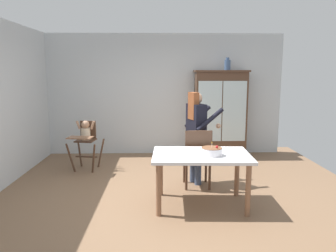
{
  "coord_description": "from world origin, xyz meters",
  "views": [
    {
      "loc": [
        -0.11,
        -4.65,
        1.84
      ],
      "look_at": [
        0.04,
        0.7,
        0.95
      ],
      "focal_mm": 34.3,
      "sensor_mm": 36.0,
      "label": 1
    }
  ],
  "objects_px": {
    "adult_person": "(197,126)",
    "birthday_cake": "(212,151)",
    "ceramic_vase": "(227,65)",
    "dining_table": "(201,161)",
    "china_cabinet": "(220,113)",
    "dining_chair_far_side": "(198,155)",
    "high_chair_with_toddler": "(86,136)"
  },
  "relations": [
    {
      "from": "high_chair_with_toddler",
      "to": "adult_person",
      "type": "height_order",
      "value": "adult_person"
    },
    {
      "from": "birthday_cake",
      "to": "dining_chair_far_side",
      "type": "xyz_separation_m",
      "value": [
        -0.1,
        0.75,
        -0.24
      ]
    },
    {
      "from": "adult_person",
      "to": "dining_chair_far_side",
      "type": "bearing_deg",
      "value": 156.51
    },
    {
      "from": "ceramic_vase",
      "to": "dining_table",
      "type": "bearing_deg",
      "value": -108.22
    },
    {
      "from": "ceramic_vase",
      "to": "high_chair_with_toddler",
      "type": "distance_m",
      "value": 3.34
    },
    {
      "from": "ceramic_vase",
      "to": "adult_person",
      "type": "height_order",
      "value": "ceramic_vase"
    },
    {
      "from": "ceramic_vase",
      "to": "dining_chair_far_side",
      "type": "xyz_separation_m",
      "value": [
        -0.87,
        -2.09,
        -1.46
      ]
    },
    {
      "from": "adult_person",
      "to": "dining_table",
      "type": "relative_size",
      "value": 1.12
    },
    {
      "from": "ceramic_vase",
      "to": "adult_person",
      "type": "bearing_deg",
      "value": -115.31
    },
    {
      "from": "china_cabinet",
      "to": "dining_table",
      "type": "distance_m",
      "value": 2.87
    },
    {
      "from": "china_cabinet",
      "to": "adult_person",
      "type": "distance_m",
      "value": 1.98
    },
    {
      "from": "dining_table",
      "to": "birthday_cake",
      "type": "bearing_deg",
      "value": -34.84
    },
    {
      "from": "adult_person",
      "to": "birthday_cake",
      "type": "relative_size",
      "value": 5.47
    },
    {
      "from": "birthday_cake",
      "to": "high_chair_with_toddler",
      "type": "bearing_deg",
      "value": 139.06
    },
    {
      "from": "dining_table",
      "to": "birthday_cake",
      "type": "distance_m",
      "value": 0.22
    },
    {
      "from": "china_cabinet",
      "to": "dining_chair_far_side",
      "type": "relative_size",
      "value": 1.98
    },
    {
      "from": "china_cabinet",
      "to": "adult_person",
      "type": "relative_size",
      "value": 1.24
    },
    {
      "from": "china_cabinet",
      "to": "birthday_cake",
      "type": "xyz_separation_m",
      "value": [
        -0.65,
        -2.84,
        -0.16
      ]
    },
    {
      "from": "dining_table",
      "to": "dining_chair_far_side",
      "type": "bearing_deg",
      "value": 87.33
    },
    {
      "from": "high_chair_with_toddler",
      "to": "adult_person",
      "type": "relative_size",
      "value": 0.62
    },
    {
      "from": "ceramic_vase",
      "to": "high_chair_with_toddler",
      "type": "bearing_deg",
      "value": -160.64
    },
    {
      "from": "high_chair_with_toddler",
      "to": "dining_chair_far_side",
      "type": "height_order",
      "value": "dining_chair_far_side"
    },
    {
      "from": "dining_table",
      "to": "adult_person",
      "type": "bearing_deg",
      "value": 87.72
    },
    {
      "from": "dining_table",
      "to": "ceramic_vase",
      "type": "bearing_deg",
      "value": 71.78
    },
    {
      "from": "ceramic_vase",
      "to": "dining_table",
      "type": "relative_size",
      "value": 0.2
    },
    {
      "from": "high_chair_with_toddler",
      "to": "adult_person",
      "type": "distance_m",
      "value": 2.2
    },
    {
      "from": "adult_person",
      "to": "ceramic_vase",
      "type": "bearing_deg",
      "value": -47.57
    },
    {
      "from": "china_cabinet",
      "to": "adult_person",
      "type": "height_order",
      "value": "china_cabinet"
    },
    {
      "from": "china_cabinet",
      "to": "adult_person",
      "type": "bearing_deg",
      "value": -111.93
    },
    {
      "from": "china_cabinet",
      "to": "ceramic_vase",
      "type": "height_order",
      "value": "ceramic_vase"
    },
    {
      "from": "dining_chair_far_side",
      "to": "adult_person",
      "type": "bearing_deg",
      "value": -92.01
    },
    {
      "from": "high_chair_with_toddler",
      "to": "dining_table",
      "type": "xyz_separation_m",
      "value": [
        1.98,
        -1.74,
        -0.02
      ]
    }
  ]
}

